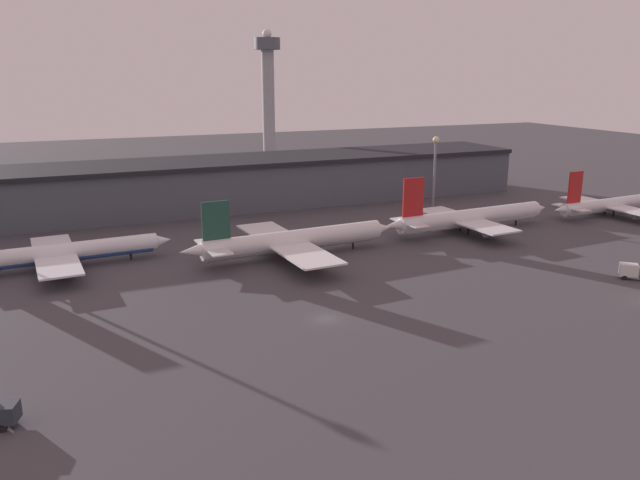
{
  "coord_description": "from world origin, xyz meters",
  "views": [
    {
      "loc": [
        -36.55,
        -83.6,
        37.55
      ],
      "look_at": [
        9.02,
        23.72,
        6.0
      ],
      "focal_mm": 35.0,
      "sensor_mm": 36.0,
      "label": 1
    }
  ],
  "objects_px": {
    "control_tower": "(268,95)",
    "airplane_4": "(614,204)",
    "airplane_2": "(292,241)",
    "service_vehicle_3": "(633,271)",
    "airplane_1": "(61,253)",
    "airplane_3": "(470,218)"
  },
  "relations": [
    {
      "from": "service_vehicle_3",
      "to": "airplane_4",
      "type": "bearing_deg",
      "value": 85.99
    },
    {
      "from": "airplane_1",
      "to": "service_vehicle_3",
      "type": "bearing_deg",
      "value": -30.17
    },
    {
      "from": "service_vehicle_3",
      "to": "airplane_1",
      "type": "bearing_deg",
      "value": -166.46
    },
    {
      "from": "airplane_1",
      "to": "airplane_4",
      "type": "xyz_separation_m",
      "value": [
        138.5,
        -7.17,
        -0.2
      ]
    },
    {
      "from": "airplane_3",
      "to": "control_tower",
      "type": "xyz_separation_m",
      "value": [
        -18.86,
        94.86,
        26.17
      ]
    },
    {
      "from": "airplane_3",
      "to": "airplane_4",
      "type": "xyz_separation_m",
      "value": [
        47.23,
        0.36,
        -0.55
      ]
    },
    {
      "from": "airplane_1",
      "to": "control_tower",
      "type": "bearing_deg",
      "value": 46.78
    },
    {
      "from": "airplane_4",
      "to": "service_vehicle_3",
      "type": "height_order",
      "value": "airplane_4"
    },
    {
      "from": "airplane_3",
      "to": "service_vehicle_3",
      "type": "relative_size",
      "value": 9.62
    },
    {
      "from": "airplane_2",
      "to": "control_tower",
      "type": "height_order",
      "value": "control_tower"
    },
    {
      "from": "airplane_3",
      "to": "service_vehicle_3",
      "type": "distance_m",
      "value": 42.06
    },
    {
      "from": "control_tower",
      "to": "airplane_4",
      "type": "bearing_deg",
      "value": -55.03
    },
    {
      "from": "airplane_2",
      "to": "service_vehicle_3",
      "type": "xyz_separation_m",
      "value": [
        53.41,
        -38.28,
        -1.92
      ]
    },
    {
      "from": "airplane_1",
      "to": "airplane_3",
      "type": "height_order",
      "value": "airplane_3"
    },
    {
      "from": "airplane_2",
      "to": "control_tower",
      "type": "xyz_separation_m",
      "value": [
        27.97,
        98.08,
        26.1
      ]
    },
    {
      "from": "airplane_3",
      "to": "airplane_4",
      "type": "height_order",
      "value": "airplane_3"
    },
    {
      "from": "airplane_4",
      "to": "service_vehicle_3",
      "type": "relative_size",
      "value": 8.77
    },
    {
      "from": "airplane_1",
      "to": "airplane_2",
      "type": "distance_m",
      "value": 45.73
    },
    {
      "from": "airplane_4",
      "to": "service_vehicle_3",
      "type": "bearing_deg",
      "value": -137.72
    },
    {
      "from": "service_vehicle_3",
      "to": "airplane_2",
      "type": "bearing_deg",
      "value": -175.48
    },
    {
      "from": "service_vehicle_3",
      "to": "control_tower",
      "type": "bearing_deg",
      "value": 140.72
    },
    {
      "from": "service_vehicle_3",
      "to": "control_tower",
      "type": "height_order",
      "value": "control_tower"
    }
  ]
}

